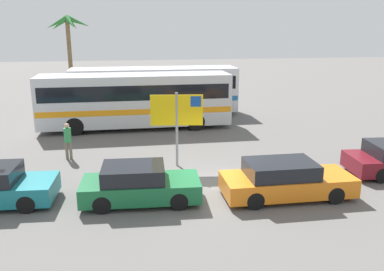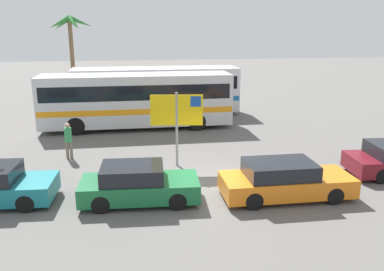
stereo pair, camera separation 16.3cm
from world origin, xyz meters
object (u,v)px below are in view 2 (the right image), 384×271
Objects in this scene: bus_rear_coach at (156,89)px; car_green at (138,184)px; bus_front_coach at (137,98)px; car_orange at (285,180)px; pedestrian_by_bus at (68,138)px; ferry_sign at (178,113)px.

car_green is (-1.67, -14.19, -1.15)m from bus_rear_coach.
bus_front_coach is 2.40× the size of car_orange.
bus_front_coach is 3.81m from bus_rear_coach.
pedestrian_by_bus reaches higher than car_orange.
bus_rear_coach reaches higher than car_orange.
car_orange is 5.10m from car_green.
pedestrian_by_bus reaches higher than car_green.
bus_front_coach is 10.72m from car_green.
bus_rear_coach is at bearing 103.67° from car_orange.
ferry_sign is at bearing 65.88° from car_green.
pedestrian_by_bus is at bearing -117.19° from bus_rear_coach.
bus_rear_coach is 15.07m from car_orange.
bus_front_coach is at bearing 110.06° from ferry_sign.
pedestrian_by_bus is (-4.62, -8.99, -0.80)m from bus_rear_coach.
bus_front_coach is 3.43× the size of ferry_sign.
car_orange is 1.12× the size of car_green.
pedestrian_by_bus is (-8.03, 5.65, 0.35)m from car_orange.
car_green is (-0.27, -10.65, -1.15)m from bus_front_coach.
bus_rear_coach is at bearing 68.42° from bus_front_coach.
ferry_sign reaches higher than pedestrian_by_bus.
bus_rear_coach reaches higher than pedestrian_by_bus.
car_green is at bearing -96.72° from bus_rear_coach.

